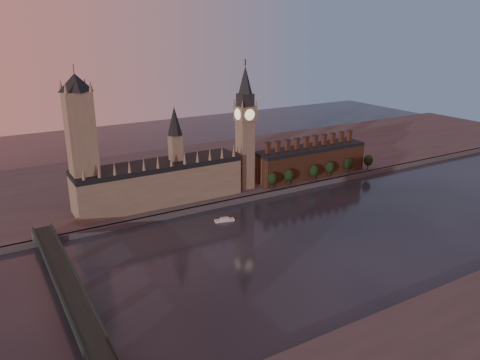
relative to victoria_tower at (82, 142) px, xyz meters
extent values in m
plane|color=black|center=(120.00, -115.00, -59.09)|extent=(900.00, 900.00, 0.00)
cube|color=#49494E|center=(120.00, -25.00, -57.09)|extent=(900.00, 4.00, 4.00)
cube|color=#49494E|center=(120.00, 65.00, -57.09)|extent=(900.00, 180.00, 4.00)
cube|color=#7E705A|center=(55.00, 0.00, -41.09)|extent=(130.00, 30.00, 28.00)
cube|color=black|center=(55.00, 0.00, -25.09)|extent=(130.00, 30.00, 4.00)
cube|color=#7E705A|center=(70.00, 0.00, -15.09)|extent=(9.00, 9.00, 24.00)
cone|color=black|center=(70.00, 0.00, 7.91)|extent=(12.00, 12.00, 22.00)
cone|color=#7E705A|center=(-4.00, -14.00, -18.09)|extent=(2.60, 2.60, 10.00)
cone|color=#7E705A|center=(6.73, -14.00, -18.09)|extent=(2.60, 2.60, 10.00)
cone|color=#7E705A|center=(17.45, -14.00, -18.09)|extent=(2.60, 2.60, 10.00)
cone|color=#7E705A|center=(28.18, -14.00, -18.09)|extent=(2.60, 2.60, 10.00)
cone|color=#7E705A|center=(38.91, -14.00, -18.09)|extent=(2.60, 2.60, 10.00)
cone|color=#7E705A|center=(49.64, -14.00, -18.09)|extent=(2.60, 2.60, 10.00)
cone|color=#7E705A|center=(60.36, -14.00, -18.09)|extent=(2.60, 2.60, 10.00)
cone|color=#7E705A|center=(71.09, -14.00, -18.09)|extent=(2.60, 2.60, 10.00)
cone|color=#7E705A|center=(81.82, -14.00, -18.09)|extent=(2.60, 2.60, 10.00)
cone|color=#7E705A|center=(92.55, -14.00, -18.09)|extent=(2.60, 2.60, 10.00)
cone|color=#7E705A|center=(103.27, -14.00, -18.09)|extent=(2.60, 2.60, 10.00)
cone|color=#7E705A|center=(114.00, -14.00, -18.09)|extent=(2.60, 2.60, 10.00)
cube|color=#7E705A|center=(0.00, 0.00, -10.09)|extent=(18.00, 18.00, 90.00)
cone|color=black|center=(0.00, 0.00, 40.91)|extent=(24.00, 24.00, 12.00)
cylinder|color=#232326|center=(0.00, 0.00, 46.91)|extent=(0.50, 0.50, 12.00)
cone|color=#7E705A|center=(-8.00, -8.00, 38.91)|extent=(3.00, 3.00, 8.00)
cone|color=#7E705A|center=(8.00, -8.00, 38.91)|extent=(3.00, 3.00, 8.00)
cone|color=#7E705A|center=(-8.00, 8.00, 38.91)|extent=(3.00, 3.00, 8.00)
cone|color=#7E705A|center=(8.00, 8.00, 38.91)|extent=(3.00, 3.00, 8.00)
cube|color=#7E705A|center=(130.00, -5.00, -26.09)|extent=(12.00, 12.00, 58.00)
cube|color=#7E705A|center=(130.00, -5.00, 8.91)|extent=(14.00, 14.00, 12.00)
cube|color=#232326|center=(130.00, -5.00, 19.91)|extent=(11.00, 11.00, 10.00)
cone|color=black|center=(130.00, -5.00, 35.91)|extent=(13.00, 13.00, 22.00)
cylinder|color=#232326|center=(130.00, -5.00, 49.41)|extent=(1.00, 1.00, 5.00)
cylinder|color=beige|center=(130.00, -12.20, 8.91)|extent=(9.00, 0.50, 9.00)
cylinder|color=beige|center=(130.00, 2.20, 8.91)|extent=(9.00, 0.50, 9.00)
cylinder|color=beige|center=(122.80, -5.00, 8.91)|extent=(0.50, 9.00, 9.00)
cylinder|color=beige|center=(137.20, -5.00, 8.91)|extent=(0.50, 9.00, 9.00)
cone|color=#7E705A|center=(123.50, -11.50, 17.91)|extent=(2.00, 2.00, 6.00)
cone|color=#7E705A|center=(136.50, -11.50, 17.91)|extent=(2.00, 2.00, 6.00)
cone|color=#7E705A|center=(123.50, 1.50, 17.91)|extent=(2.00, 2.00, 6.00)
cone|color=#7E705A|center=(136.50, 1.50, 17.91)|extent=(2.00, 2.00, 6.00)
cube|color=brown|center=(200.00, -5.00, -43.09)|extent=(110.00, 25.00, 24.00)
cube|color=black|center=(200.00, -5.00, -29.59)|extent=(110.00, 25.00, 3.00)
cube|color=brown|center=(153.00, -5.00, -23.59)|extent=(3.50, 3.50, 9.00)
cube|color=#232326|center=(153.00, -5.00, -18.59)|extent=(4.20, 4.20, 1.00)
cube|color=brown|center=(163.44, -5.00, -23.59)|extent=(3.50, 3.50, 9.00)
cube|color=#232326|center=(163.44, -5.00, -18.59)|extent=(4.20, 4.20, 1.00)
cube|color=brown|center=(173.89, -5.00, -23.59)|extent=(3.50, 3.50, 9.00)
cube|color=#232326|center=(173.89, -5.00, -18.59)|extent=(4.20, 4.20, 1.00)
cube|color=brown|center=(184.33, -5.00, -23.59)|extent=(3.50, 3.50, 9.00)
cube|color=#232326|center=(184.33, -5.00, -18.59)|extent=(4.20, 4.20, 1.00)
cube|color=brown|center=(194.78, -5.00, -23.59)|extent=(3.50, 3.50, 9.00)
cube|color=#232326|center=(194.78, -5.00, -18.59)|extent=(4.20, 4.20, 1.00)
cube|color=brown|center=(205.22, -5.00, -23.59)|extent=(3.50, 3.50, 9.00)
cube|color=#232326|center=(205.22, -5.00, -18.59)|extent=(4.20, 4.20, 1.00)
cube|color=brown|center=(215.67, -5.00, -23.59)|extent=(3.50, 3.50, 9.00)
cube|color=#232326|center=(215.67, -5.00, -18.59)|extent=(4.20, 4.20, 1.00)
cube|color=brown|center=(226.11, -5.00, -23.59)|extent=(3.50, 3.50, 9.00)
cube|color=#232326|center=(226.11, -5.00, -18.59)|extent=(4.20, 4.20, 1.00)
cube|color=brown|center=(236.56, -5.00, -23.59)|extent=(3.50, 3.50, 9.00)
cube|color=#232326|center=(236.56, -5.00, -18.59)|extent=(4.20, 4.20, 1.00)
cube|color=brown|center=(247.00, -5.00, -23.59)|extent=(3.50, 3.50, 9.00)
cube|color=#232326|center=(247.00, -5.00, -18.59)|extent=(4.20, 4.20, 1.00)
cylinder|color=black|center=(147.89, -19.93, -52.09)|extent=(0.80, 0.80, 6.00)
ellipsoid|color=black|center=(147.89, -19.93, -45.59)|extent=(8.60, 8.60, 10.75)
cylinder|color=black|center=(165.51, -19.70, -52.09)|extent=(0.80, 0.80, 6.00)
ellipsoid|color=black|center=(165.51, -19.70, -45.59)|extent=(8.60, 8.60, 10.75)
cylinder|color=black|center=(192.20, -20.56, -52.09)|extent=(0.80, 0.80, 6.00)
ellipsoid|color=black|center=(192.20, -20.56, -45.59)|extent=(8.60, 8.60, 10.75)
cylinder|color=black|center=(211.28, -19.73, -52.09)|extent=(0.80, 0.80, 6.00)
ellipsoid|color=black|center=(211.28, -19.73, -45.59)|extent=(8.60, 8.60, 10.75)
cylinder|color=black|center=(233.67, -20.28, -52.09)|extent=(0.80, 0.80, 6.00)
ellipsoid|color=black|center=(233.67, -20.28, -45.59)|extent=(8.60, 8.60, 10.75)
cylinder|color=black|center=(258.62, -20.70, -52.09)|extent=(0.80, 0.80, 6.00)
ellipsoid|color=black|center=(258.62, -20.70, -45.59)|extent=(8.60, 8.60, 10.75)
cube|color=black|center=(-35.00, -120.00, -50.09)|extent=(12.00, 200.00, 2.50)
cube|color=black|center=(-40.50, -120.00, -48.19)|extent=(1.00, 200.00, 1.30)
cube|color=black|center=(-29.50, -120.00, -48.19)|extent=(1.00, 200.00, 1.30)
cube|color=#49494E|center=(-35.00, -25.00, -52.09)|extent=(14.00, 8.00, 6.00)
cylinder|color=#232326|center=(-35.00, -132.00, -55.21)|extent=(8.00, 8.00, 7.75)
cylinder|color=#232326|center=(-35.00, -98.00, -55.21)|extent=(8.00, 8.00, 7.75)
cylinder|color=#232326|center=(-35.00, -64.00, -55.21)|extent=(8.00, 8.00, 7.75)
cylinder|color=#232326|center=(-35.00, -30.00, -55.21)|extent=(8.00, 8.00, 7.75)
cube|color=silver|center=(84.28, -51.77, -58.27)|extent=(14.82, 7.25, 1.63)
cube|color=silver|center=(84.28, -51.77, -56.85)|extent=(6.65, 4.38, 1.22)
camera|label=1|loc=(-66.24, -328.62, 77.18)|focal=35.00mm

